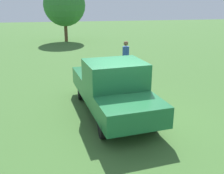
% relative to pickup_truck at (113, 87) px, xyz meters
% --- Properties ---
extents(ground_plane, '(80.00, 80.00, 0.00)m').
position_rel_pickup_truck_xyz_m(ground_plane, '(0.27, 0.31, -0.95)').
color(ground_plane, '#3D662D').
extents(pickup_truck, '(5.01, 2.36, 1.82)m').
position_rel_pickup_truck_xyz_m(pickup_truck, '(0.00, 0.00, 0.00)').
color(pickup_truck, black).
rests_on(pickup_truck, ground_plane).
extents(person_bystander, '(0.45, 0.45, 1.74)m').
position_rel_pickup_truck_xyz_m(person_bystander, '(-4.39, 1.51, 0.04)').
color(person_bystander, '#7A6B51').
rests_on(person_bystander, ground_plane).
extents(tree_back_left, '(3.70, 3.70, 5.05)m').
position_rel_pickup_truck_xyz_m(tree_back_left, '(-16.58, -1.09, 2.25)').
color(tree_back_left, brown).
rests_on(tree_back_left, ground_plane).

